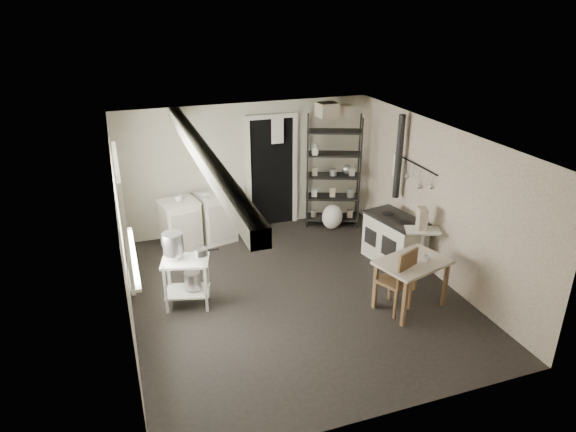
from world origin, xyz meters
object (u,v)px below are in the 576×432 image
object	(u,v)px
work_table	(411,283)
flour_sack	(332,216)
shelf_rack	(333,176)
stove	(395,237)
prep_table	(187,280)
chair	(394,278)
stockpot	(173,244)
base_cabinets	(198,219)

from	to	relation	value
work_table	flour_sack	xyz separation A→B (m)	(0.05, 2.74, -0.14)
shelf_rack	stove	world-z (taller)	shelf_rack
prep_table	stove	distance (m)	3.33
chair	flour_sack	world-z (taller)	chair
work_table	flour_sack	distance (m)	2.74
stockpot	base_cabinets	world-z (taller)	stockpot
base_cabinets	flour_sack	world-z (taller)	base_cabinets
shelf_rack	base_cabinets	bearing A→B (deg)	-158.43
base_cabinets	work_table	bearing A→B (deg)	-63.10
stove	flour_sack	size ratio (longest dim) A/B	2.13
stockpot	work_table	bearing A→B (deg)	-20.38
stockpot	base_cabinets	size ratio (longest dim) A/B	0.23
stove	work_table	xyz separation A→B (m)	(-0.46, -1.23, -0.06)
stove	prep_table	bearing A→B (deg)	171.94
prep_table	shelf_rack	xyz separation A→B (m)	(2.99, 1.90, 0.55)
shelf_rack	work_table	distance (m)	3.00
prep_table	chair	distance (m)	2.81
stockpot	shelf_rack	xyz separation A→B (m)	(3.12, 1.83, 0.01)
prep_table	chair	bearing A→B (deg)	-21.17
base_cabinets	flour_sack	bearing A→B (deg)	-16.41
shelf_rack	stove	bearing A→B (deg)	-57.94
shelf_rack	flour_sack	size ratio (longest dim) A/B	4.45
stockpot	chair	xyz separation A→B (m)	(2.75, -1.08, -0.45)
work_table	stockpot	bearing A→B (deg)	159.62
prep_table	shelf_rack	bearing A→B (deg)	32.38
stockpot	work_table	xyz separation A→B (m)	(3.00, -1.11, -0.56)
base_cabinets	shelf_rack	distance (m)	2.55
base_cabinets	stove	xyz separation A→B (m)	(2.83, -1.69, -0.02)
work_table	prep_table	bearing A→B (deg)	160.01
prep_table	base_cabinets	xyz separation A→B (m)	(0.49, 1.88, 0.06)
stockpot	shelf_rack	size ratio (longest dim) A/B	0.14
shelf_rack	work_table	xyz separation A→B (m)	(-0.13, -2.94, -0.57)
base_cabinets	flour_sack	distance (m)	2.44
prep_table	stockpot	world-z (taller)	stockpot
stockpot	flour_sack	xyz separation A→B (m)	(3.05, 1.63, -0.70)
stove	chair	size ratio (longest dim) A/B	1.04
stockpot	flour_sack	size ratio (longest dim) A/B	0.64
flour_sack	base_cabinets	bearing A→B (deg)	175.78
stove	chair	distance (m)	1.40
flour_sack	stockpot	bearing A→B (deg)	-151.91
base_cabinets	shelf_rack	world-z (taller)	shelf_rack
chair	prep_table	bearing A→B (deg)	135.00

